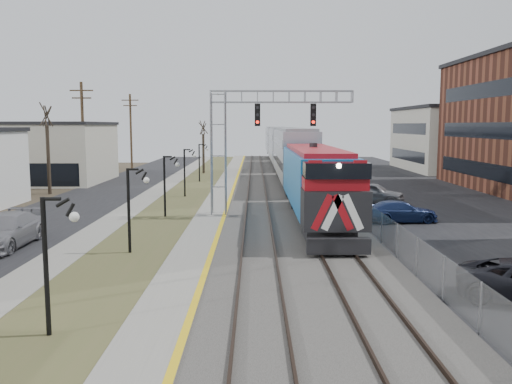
{
  "coord_description": "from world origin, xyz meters",
  "views": [
    {
      "loc": [
        1.83,
        -6.73,
        5.96
      ],
      "look_at": [
        1.89,
        20.44,
        2.6
      ],
      "focal_mm": 38.0,
      "sensor_mm": 36.0,
      "label": 1
    }
  ],
  "objects": [
    {
      "name": "street_west",
      "position": [
        -11.5,
        35.0,
        0.02
      ],
      "size": [
        7.0,
        120.0,
        0.04
      ],
      "primitive_type": "cube",
      "color": "black",
      "rests_on": "ground"
    },
    {
      "name": "sidewalk",
      "position": [
        -7.0,
        35.0,
        0.04
      ],
      "size": [
        2.0,
        120.0,
        0.08
      ],
      "primitive_type": "cube",
      "color": "gray",
      "rests_on": "ground"
    },
    {
      "name": "grass_median",
      "position": [
        -4.0,
        35.0,
        0.03
      ],
      "size": [
        4.0,
        120.0,
        0.06
      ],
      "primitive_type": "cube",
      "color": "#4B4F2A",
      "rests_on": "ground"
    },
    {
      "name": "platform",
      "position": [
        -1.0,
        35.0,
        0.12
      ],
      "size": [
        2.0,
        120.0,
        0.24
      ],
      "primitive_type": "cube",
      "color": "gray",
      "rests_on": "ground"
    },
    {
      "name": "ballast_bed",
      "position": [
        4.0,
        35.0,
        0.1
      ],
      "size": [
        8.0,
        120.0,
        0.2
      ],
      "primitive_type": "cube",
      "color": "#595651",
      "rests_on": "ground"
    },
    {
      "name": "parking_lot",
      "position": [
        16.0,
        35.0,
        0.02
      ],
      "size": [
        16.0,
        120.0,
        0.04
      ],
      "primitive_type": "cube",
      "color": "black",
      "rests_on": "ground"
    },
    {
      "name": "platform_edge",
      "position": [
        -0.12,
        35.0,
        0.24
      ],
      "size": [
        0.24,
        120.0,
        0.01
      ],
      "primitive_type": "cube",
      "color": "gold",
      "rests_on": "platform"
    },
    {
      "name": "track_near",
      "position": [
        2.0,
        35.0,
        0.28
      ],
      "size": [
        1.58,
        120.0,
        0.15
      ],
      "color": "#2D2119",
      "rests_on": "ballast_bed"
    },
    {
      "name": "track_far",
      "position": [
        5.5,
        35.0,
        0.28
      ],
      "size": [
        1.58,
        120.0,
        0.15
      ],
      "color": "#2D2119",
      "rests_on": "ballast_bed"
    },
    {
      "name": "train",
      "position": [
        5.5,
        60.96,
        2.92
      ],
      "size": [
        3.0,
        85.85,
        5.33
      ],
      "color": "#166AB5",
      "rests_on": "ground"
    },
    {
      "name": "signal_gantry",
      "position": [
        1.22,
        27.99,
        5.59
      ],
      "size": [
        9.0,
        1.07,
        8.15
      ],
      "color": "gray",
      "rests_on": "ground"
    },
    {
      "name": "lampposts",
      "position": [
        -4.0,
        18.29,
        2.0
      ],
      "size": [
        0.14,
        62.14,
        4.0
      ],
      "color": "black",
      "rests_on": "ground"
    },
    {
      "name": "fence",
      "position": [
        8.2,
        35.0,
        0.8
      ],
      "size": [
        0.04,
        120.0,
        1.6
      ],
      "primitive_type": "cube",
      "color": "gray",
      "rests_on": "ground"
    },
    {
      "name": "bare_trees",
      "position": [
        -12.66,
        38.91,
        2.7
      ],
      "size": [
        12.3,
        42.3,
        5.95
      ],
      "color": "#382D23",
      "rests_on": "ground"
    },
    {
      "name": "car_lot_d",
      "position": [
        10.76,
        25.99,
        0.66
      ],
      "size": [
        4.74,
        2.42,
        1.32
      ],
      "primitive_type": "imported",
      "rotation": [
        0.0,
        0.0,
        1.7
      ],
      "color": "navy",
      "rests_on": "ground"
    },
    {
      "name": "car_lot_e",
      "position": [
        10.86,
        34.23,
        0.8
      ],
      "size": [
        5.04,
        3.6,
        1.59
      ],
      "primitive_type": "imported",
      "rotation": [
        0.0,
        0.0,
        1.16
      ],
      "color": "slate",
      "rests_on": "ground"
    },
    {
      "name": "car_street_b",
      "position": [
        -10.36,
        19.28,
        0.81
      ],
      "size": [
        2.31,
        5.59,
        1.62
      ],
      "primitive_type": "imported",
      "rotation": [
        0.0,
        0.0,
        -0.01
      ],
      "color": "gray",
      "rests_on": "ground"
    }
  ]
}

